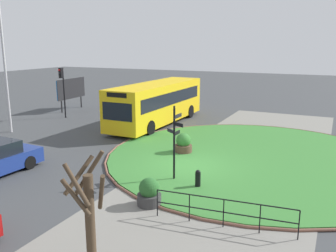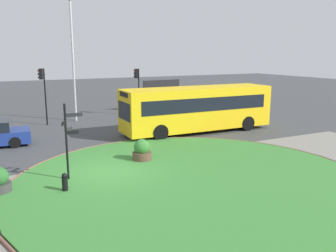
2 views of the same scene
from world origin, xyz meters
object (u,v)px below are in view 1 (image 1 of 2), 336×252
Objects in this scene: lamppost_tall at (4,57)px; bollard_foreground at (198,179)px; bus_yellow at (157,102)px; planter_near_signpost at (149,193)px; billboard_right at (71,89)px; street_tree_bare at (88,211)px; signpost_directional at (175,138)px; traffic_light_near at (62,82)px; planter_kerbside at (183,144)px.

bollard_foreground is at bearing -104.08° from lamppost_tall.
bus_yellow is 9.92× the size of planter_near_signpost.
bus_yellow is 9.78m from billboard_right.
street_tree_bare is at bearing -173.78° from planter_near_signpost.
traffic_light_near reaches higher than signpost_directional.
signpost_directional reaches higher than bollard_foreground.
bus_yellow is (10.17, 7.07, 1.22)m from bollard_foreground.
bollard_foreground is 6.41m from street_tree_bare.
signpost_directional is 3.04m from planter_near_signpost.
lamppost_tall is 8.27× the size of planter_kerbside.
signpost_directional is 1.97m from bollard_foreground.
signpost_directional is 4.13× the size of bollard_foreground.
traffic_light_near is at bearing -153.37° from billboard_right.
lamppost_tall reaches higher than signpost_directional.
signpost_directional is at bearing -162.40° from planter_kerbside.
traffic_light_near is (-1.21, 7.75, 1.27)m from bus_yellow.
planter_near_signpost is at bearing 155.36° from bollard_foreground.
street_tree_bare is (-10.45, -1.83, 1.13)m from planter_kerbside.
bus_yellow is 9.23× the size of planter_kerbside.
traffic_light_near is at bearing 43.06° from street_tree_bare.
planter_near_signpost is at bearing -175.61° from signpost_directional.
billboard_right is (11.66, 15.42, -0.01)m from signpost_directional.
bus_yellow is 7.65m from planter_kerbside.
street_tree_bare is (-4.01, -0.44, 1.17)m from planter_near_signpost.
bollard_foreground is 20.64m from billboard_right.
signpost_directional reaches higher than planter_near_signpost.
signpost_directional is at bearing 31.71° from bus_yellow.
bus_yellow is at bearing 25.92° from planter_near_signpost.
planter_near_signpost is 6.59m from planter_kerbside.
planter_kerbside is (-4.77, -12.39, -2.39)m from traffic_light_near.
billboard_right is at bearing 52.91° from signpost_directional.
signpost_directional is 6.73m from street_tree_bare.
lamppost_tall is at bearing 54.94° from street_tree_bare.
planter_kerbside is at bearing 30.10° from bollard_foreground.
planter_kerbside is (6.44, 1.40, 0.04)m from planter_near_signpost.
traffic_light_near is at bearing 58.84° from bollard_foreground.
billboard_right is at bearing 47.45° from planter_near_signpost.
traffic_light_near is 20.87m from street_tree_bare.
traffic_light_near is at bearing -80.33° from bus_yellow.
traffic_light_near reaches higher than street_tree_bare.
bus_yellow is 2.69× the size of billboard_right.
lamppost_tall is at bearing 92.21° from planter_kerbside.
traffic_light_near is 0.43× the size of lamppost_tall.
lamppost_tall reaches higher than street_tree_bare.
bus_yellow is at bearing -50.13° from lamppost_tall.
lamppost_tall is 9.12m from billboard_right.
traffic_light_near is at bearing 68.93° from planter_kerbside.
billboard_right is at bearing -100.53° from bus_yellow.
bus_yellow reaches higher than planter_near_signpost.
signpost_directional is 14.29m from lamppost_tall.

